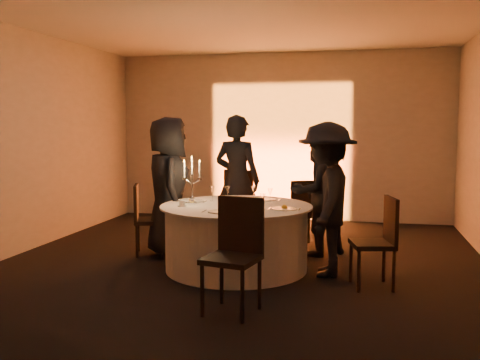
% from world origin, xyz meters
% --- Properties ---
extents(floor, '(7.00, 7.00, 0.00)m').
position_xyz_m(floor, '(0.00, 0.00, 0.00)').
color(floor, black).
rests_on(floor, ground).
extents(ceiling, '(7.00, 7.00, 0.00)m').
position_xyz_m(ceiling, '(0.00, 0.00, 3.00)').
color(ceiling, silver).
rests_on(ceiling, wall_back).
extents(wall_back, '(7.00, 0.00, 7.00)m').
position_xyz_m(wall_back, '(0.00, 3.50, 1.50)').
color(wall_back, '#A7A29B').
rests_on(wall_back, floor).
extents(wall_front, '(7.00, 0.00, 7.00)m').
position_xyz_m(wall_front, '(0.00, -3.50, 1.50)').
color(wall_front, '#A7A29B').
rests_on(wall_front, floor).
extents(wall_left, '(0.00, 7.00, 7.00)m').
position_xyz_m(wall_left, '(-3.00, 0.00, 1.50)').
color(wall_left, '#A7A29B').
rests_on(wall_left, floor).
extents(uplighter_fixture, '(0.25, 0.12, 0.10)m').
position_xyz_m(uplighter_fixture, '(0.00, 3.20, 0.05)').
color(uplighter_fixture, black).
rests_on(uplighter_fixture, floor).
extents(banquet_table, '(1.80, 1.80, 0.77)m').
position_xyz_m(banquet_table, '(0.00, 0.00, 0.38)').
color(banquet_table, black).
rests_on(banquet_table, floor).
extents(chair_left, '(0.52, 0.52, 0.93)m').
position_xyz_m(chair_left, '(-1.35, 0.44, 0.52)').
color(chair_left, black).
rests_on(chair_left, floor).
extents(chair_back_left, '(0.53, 0.53, 1.05)m').
position_xyz_m(chair_back_left, '(-0.31, 1.68, 0.60)').
color(chair_back_left, black).
rests_on(chair_back_left, floor).
extents(chair_back_right, '(0.56, 0.56, 0.96)m').
position_xyz_m(chair_back_right, '(0.65, 1.28, 0.54)').
color(chair_back_right, black).
rests_on(chair_back_right, floor).
extents(chair_right, '(0.51, 0.51, 0.96)m').
position_xyz_m(chair_right, '(1.64, -0.36, 0.54)').
color(chair_right, black).
rests_on(chair_right, floor).
extents(chair_front, '(0.54, 0.54, 1.05)m').
position_xyz_m(chair_front, '(0.32, -1.39, 0.60)').
color(chair_front, black).
rests_on(chair_front, floor).
extents(guest_left, '(0.90, 1.05, 1.82)m').
position_xyz_m(guest_left, '(-1.02, 0.47, 0.91)').
color(guest_left, black).
rests_on(guest_left, floor).
extents(guest_back_left, '(0.76, 0.58, 1.86)m').
position_xyz_m(guest_back_left, '(-0.28, 1.26, 0.93)').
color(guest_back_left, black).
rests_on(guest_back_left, floor).
extents(guest_back_right, '(1.02, 1.02, 1.67)m').
position_xyz_m(guest_back_right, '(0.88, 0.92, 0.83)').
color(guest_back_right, black).
rests_on(guest_back_right, floor).
extents(guest_right, '(0.66, 1.14, 1.76)m').
position_xyz_m(guest_right, '(1.06, -0.01, 0.88)').
color(guest_right, black).
rests_on(guest_right, floor).
extents(plate_left, '(0.36, 0.30, 0.08)m').
position_xyz_m(plate_left, '(-0.60, 0.16, 0.79)').
color(plate_left, white).
rests_on(plate_left, banquet_table).
extents(plate_back_left, '(0.36, 0.27, 0.01)m').
position_xyz_m(plate_back_left, '(-0.10, 0.54, 0.78)').
color(plate_back_left, white).
rests_on(plate_back_left, banquet_table).
extents(plate_back_right, '(0.35, 0.25, 0.01)m').
position_xyz_m(plate_back_right, '(0.27, 0.51, 0.78)').
color(plate_back_right, white).
rests_on(plate_back_right, banquet_table).
extents(plate_right, '(0.36, 0.29, 0.08)m').
position_xyz_m(plate_right, '(0.60, -0.18, 0.79)').
color(plate_right, white).
rests_on(plate_right, banquet_table).
extents(plate_front, '(0.36, 0.25, 0.01)m').
position_xyz_m(plate_front, '(-0.07, -0.54, 0.78)').
color(plate_front, white).
rests_on(plate_front, banquet_table).
extents(coffee_cup, '(0.11, 0.11, 0.07)m').
position_xyz_m(coffee_cup, '(-0.60, -0.22, 0.80)').
color(coffee_cup, white).
rests_on(coffee_cup, banquet_table).
extents(candelabra, '(0.24, 0.12, 0.58)m').
position_xyz_m(candelabra, '(-0.55, 0.01, 0.97)').
color(candelabra, silver).
rests_on(candelabra, banquet_table).
extents(wine_glass_a, '(0.07, 0.07, 0.19)m').
position_xyz_m(wine_glass_a, '(0.13, 0.40, 0.91)').
color(wine_glass_a, white).
rests_on(wine_glass_a, banquet_table).
extents(wine_glass_b, '(0.07, 0.07, 0.19)m').
position_xyz_m(wine_glass_b, '(-0.17, 0.27, 0.91)').
color(wine_glass_b, white).
rests_on(wine_glass_b, banquet_table).
extents(wine_glass_c, '(0.07, 0.07, 0.19)m').
position_xyz_m(wine_glass_c, '(0.38, -0.33, 0.91)').
color(wine_glass_c, white).
rests_on(wine_glass_c, banquet_table).
extents(wine_glass_d, '(0.07, 0.07, 0.19)m').
position_xyz_m(wine_glass_d, '(0.38, 0.18, 0.91)').
color(wine_glass_d, white).
rests_on(wine_glass_d, banquet_table).
extents(wine_glass_e, '(0.07, 0.07, 0.19)m').
position_xyz_m(wine_glass_e, '(-0.37, 0.26, 0.91)').
color(wine_glass_e, white).
rests_on(wine_glass_e, banquet_table).
extents(tumbler_a, '(0.07, 0.07, 0.09)m').
position_xyz_m(tumbler_a, '(-0.14, -0.08, 0.82)').
color(tumbler_a, white).
rests_on(tumbler_a, banquet_table).
extents(tumbler_b, '(0.07, 0.07, 0.09)m').
position_xyz_m(tumbler_b, '(-0.00, -0.34, 0.82)').
color(tumbler_b, white).
rests_on(tumbler_b, banquet_table).
extents(tumbler_c, '(0.07, 0.07, 0.09)m').
position_xyz_m(tumbler_c, '(-0.15, 0.13, 0.82)').
color(tumbler_c, white).
rests_on(tumbler_c, banquet_table).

